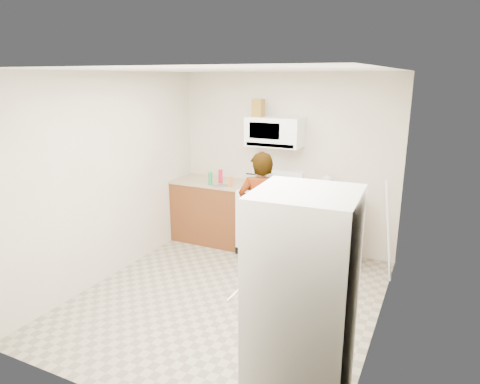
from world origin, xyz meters
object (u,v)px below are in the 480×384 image
Objects in this scene: person at (261,213)px; saucepan at (263,178)px; fridge at (302,305)px; kettle at (327,184)px; gas_range at (270,218)px; microwave at (275,132)px.

saucepan is (-0.31, 0.82, 0.24)m from person.
saucepan is (-1.49, 2.85, 0.17)m from fridge.
kettle is at bearing -140.72° from person.
person is at bearing -77.68° from gas_range.
person is 0.91m from saucepan.
microwave is 0.49× the size of person.
saucepan is (-0.16, 0.01, -0.68)m from microwave.
microwave reaches higher than fridge.
fridge is 9.33× the size of kettle.
person reaches higher than gas_range.
person is (0.15, -0.68, 0.30)m from gas_range.
microwave is at bearing 175.97° from kettle.
gas_range is 1.49× the size of microwave.
gas_range is at bearing 113.17° from fridge.
fridge reaches higher than person.
gas_range is 4.53× the size of saucepan.
saucepan is (-0.91, -0.04, -0.00)m from kettle.
gas_range is 0.76m from person.
fridge is (1.18, -2.03, 0.07)m from person.
saucepan is at bearing 174.70° from kettle.
microwave is at bearing -3.21° from saucepan.
fridge is 6.82× the size of saucepan.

